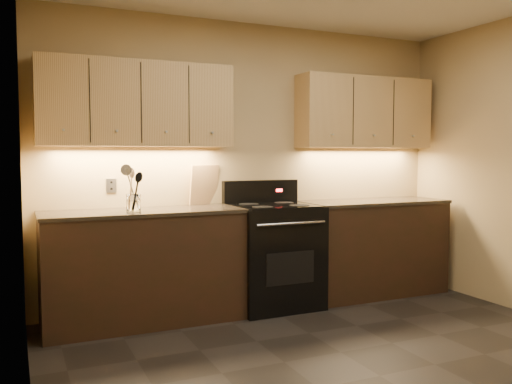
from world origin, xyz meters
TOP-DOWN VIEW (x-y plane):
  - floor at (0.00, 0.00)m, footprint 4.00×4.00m
  - wall_back at (0.00, 2.00)m, footprint 4.00×0.04m
  - wall_left at (-2.00, 0.00)m, footprint 0.04×4.00m
  - counter_left at (-1.10, 1.70)m, footprint 1.62×0.62m
  - counter_right at (1.18, 1.70)m, footprint 1.46×0.62m
  - stove at (0.08, 1.68)m, footprint 0.76×0.68m
  - upper_cab_left at (-1.10, 1.85)m, footprint 1.60×0.30m
  - upper_cab_right at (1.18, 1.85)m, footprint 1.44×0.30m
  - outlet_plate at (-1.30, 1.99)m, footprint 0.08×0.01m
  - utensil_crock at (-1.20, 1.60)m, footprint 0.13×0.13m
  - cutting_board at (-0.48, 1.97)m, footprint 0.29×0.14m
  - wooden_spoon at (-1.23, 1.58)m, footprint 0.11×0.14m
  - black_spoon at (-1.20, 1.61)m, footprint 0.10×0.15m
  - steel_spatula at (-1.16, 1.61)m, footprint 0.19×0.11m
  - steel_skimmer at (-1.16, 1.58)m, footprint 0.18×0.14m

SIDE VIEW (x-z plane):
  - floor at x=0.00m, z-range 0.00..0.00m
  - counter_left at x=-1.10m, z-range 0.00..0.93m
  - counter_right at x=1.18m, z-range 0.00..0.93m
  - stove at x=0.08m, z-range -0.09..1.05m
  - utensil_crock at x=-1.20m, z-range 0.92..1.06m
  - black_spoon at x=-1.20m, z-range 0.94..1.26m
  - cutting_board at x=-0.48m, z-range 0.93..1.29m
  - wooden_spoon at x=-1.23m, z-range 0.94..1.28m
  - outlet_plate at x=-1.30m, z-range 1.06..1.18m
  - steel_spatula at x=-1.16m, z-range 0.94..1.30m
  - steel_skimmer at x=-1.16m, z-range 0.94..1.31m
  - wall_back at x=0.00m, z-range 0.00..2.60m
  - wall_left at x=-2.00m, z-range 0.00..2.60m
  - upper_cab_left at x=-1.10m, z-range 1.45..2.15m
  - upper_cab_right at x=1.18m, z-range 1.45..2.15m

